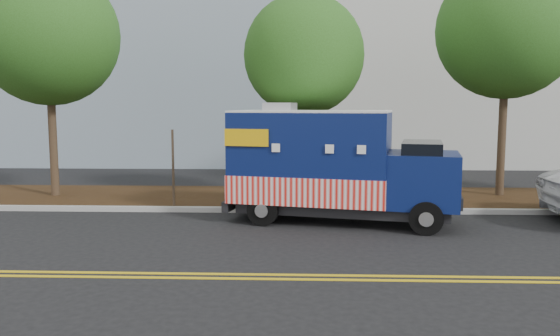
{
  "coord_description": "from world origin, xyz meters",
  "views": [
    {
      "loc": [
        0.66,
        -14.19,
        3.12
      ],
      "look_at": [
        0.1,
        0.6,
        1.4
      ],
      "focal_mm": 35.0,
      "sensor_mm": 36.0,
      "label": 1
    }
  ],
  "objects": [
    {
      "name": "tree_a",
      "position": [
        -7.41,
        3.28,
        5.31
      ],
      "size": [
        4.48,
        4.48,
        7.56
      ],
      "color": "#38281C",
      "rests_on": "ground"
    },
    {
      "name": "curb",
      "position": [
        0.0,
        1.4,
        0.07
      ],
      "size": [
        120.0,
        0.18,
        0.15
      ],
      "primitive_type": "cube",
      "color": "#9E9E99",
      "rests_on": "ground"
    },
    {
      "name": "food_truck",
      "position": [
        1.48,
        0.31,
        1.44
      ],
      "size": [
        6.34,
        3.43,
        3.17
      ],
      "rotation": [
        0.0,
        0.0,
        -0.22
      ],
      "color": "black",
      "rests_on": "ground"
    },
    {
      "name": "centerline_near",
      "position": [
        0.0,
        -4.45,
        0.01
      ],
      "size": [
        120.0,
        0.1,
        0.01
      ],
      "primitive_type": "cube",
      "color": "gold",
      "rests_on": "ground"
    },
    {
      "name": "sign_post",
      "position": [
        -3.07,
        1.55,
        1.2
      ],
      "size": [
        0.06,
        0.06,
        2.4
      ],
      "primitive_type": "cube",
      "color": "#473828",
      "rests_on": "ground"
    },
    {
      "name": "tree_c",
      "position": [
        7.24,
        3.89,
        5.51
      ],
      "size": [
        4.45,
        4.45,
        7.74
      ],
      "color": "#38281C",
      "rests_on": "ground"
    },
    {
      "name": "mulch_strip",
      "position": [
        0.0,
        3.5,
        0.07
      ],
      "size": [
        120.0,
        4.0,
        0.15
      ],
      "primitive_type": "cube",
      "color": "black",
      "rests_on": "ground"
    },
    {
      "name": "tree_b",
      "position": [
        0.75,
        3.18,
        4.66
      ],
      "size": [
        3.78,
        3.78,
        6.56
      ],
      "color": "#38281C",
      "rests_on": "ground"
    },
    {
      "name": "ground",
      "position": [
        0.0,
        0.0,
        0.0
      ],
      "size": [
        120.0,
        120.0,
        0.0
      ],
      "primitive_type": "plane",
      "color": "black",
      "rests_on": "ground"
    },
    {
      "name": "centerline_far",
      "position": [
        0.0,
        -4.7,
        0.01
      ],
      "size": [
        120.0,
        0.1,
        0.01
      ],
      "primitive_type": "cube",
      "color": "gold",
      "rests_on": "ground"
    }
  ]
}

